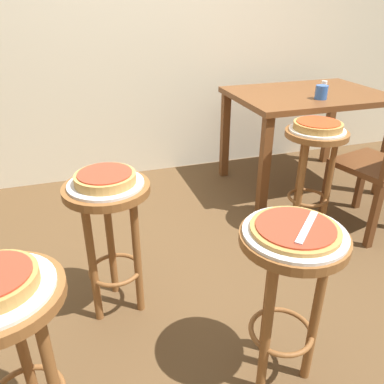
# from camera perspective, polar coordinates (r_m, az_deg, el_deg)

# --- Properties ---
(ground_plane) EXTENTS (6.00, 6.00, 0.00)m
(ground_plane) POSITION_cam_1_polar(r_m,az_deg,el_deg) (2.12, 2.42, -13.65)
(ground_plane) COLOR brown
(stool_foreground) EXTENTS (0.37, 0.37, 0.66)m
(stool_foreground) POSITION_cam_1_polar(r_m,az_deg,el_deg) (1.45, 13.93, -11.80)
(stool_foreground) COLOR brown
(stool_foreground) RESTS_ON ground_plane
(serving_plate_foreground) EXTENTS (0.35, 0.35, 0.01)m
(serving_plate_foreground) POSITION_cam_1_polar(r_m,az_deg,el_deg) (1.35, 14.76, -5.80)
(serving_plate_foreground) COLOR silver
(serving_plate_foreground) RESTS_ON stool_foreground
(pizza_foreground) EXTENTS (0.30, 0.30, 0.02)m
(pizza_foreground) POSITION_cam_1_polar(r_m,az_deg,el_deg) (1.34, 14.84, -5.22)
(pizza_foreground) COLOR #B78442
(pizza_foreground) RESTS_ON serving_plate_foreground
(stool_middle) EXTENTS (0.37, 0.37, 0.66)m
(stool_middle) POSITION_cam_1_polar(r_m,az_deg,el_deg) (1.32, -25.21, -18.67)
(stool_middle) COLOR brown
(stool_middle) RESTS_ON ground_plane
(stool_leftside) EXTENTS (0.37, 0.37, 0.66)m
(stool_leftside) POSITION_cam_1_polar(r_m,az_deg,el_deg) (1.76, -11.90, -4.14)
(stool_leftside) COLOR brown
(stool_leftside) RESTS_ON ground_plane
(serving_plate_leftside) EXTENTS (0.32, 0.32, 0.01)m
(serving_plate_leftside) POSITION_cam_1_polar(r_m,az_deg,el_deg) (1.68, -12.47, 1.15)
(serving_plate_leftside) COLOR silver
(serving_plate_leftside) RESTS_ON stool_leftside
(pizza_leftside) EXTENTS (0.26, 0.26, 0.05)m
(pizza_leftside) POSITION_cam_1_polar(r_m,az_deg,el_deg) (1.67, -12.57, 2.03)
(pizza_leftside) COLOR tan
(pizza_leftside) RESTS_ON serving_plate_leftside
(stool_rear) EXTENTS (0.37, 0.37, 0.66)m
(stool_rear) POSITION_cam_1_polar(r_m,az_deg,el_deg) (2.49, 17.26, 4.68)
(stool_rear) COLOR brown
(stool_rear) RESTS_ON ground_plane
(serving_plate_rear) EXTENTS (0.33, 0.33, 0.01)m
(serving_plate_rear) POSITION_cam_1_polar(r_m,az_deg,el_deg) (2.43, 17.83, 8.61)
(serving_plate_rear) COLOR white
(serving_plate_rear) RESTS_ON stool_rear
(pizza_rear) EXTENTS (0.28, 0.28, 0.05)m
(pizza_rear) POSITION_cam_1_polar(r_m,az_deg,el_deg) (2.43, 17.93, 9.25)
(pizza_rear) COLOR #B78442
(pizza_rear) RESTS_ON serving_plate_rear
(dining_table) EXTENTS (1.10, 0.79, 0.74)m
(dining_table) POSITION_cam_1_polar(r_m,az_deg,el_deg) (3.09, 16.38, 11.92)
(dining_table) COLOR brown
(dining_table) RESTS_ON ground_plane
(cup_near_edge) EXTENTS (0.08, 0.08, 0.09)m
(cup_near_edge) POSITION_cam_1_polar(r_m,az_deg,el_deg) (2.87, 18.37, 13.66)
(cup_near_edge) COLOR #3360B2
(cup_near_edge) RESTS_ON dining_table
(condiment_shaker) EXTENTS (0.04, 0.04, 0.09)m
(condiment_shaker) POSITION_cam_1_polar(r_m,az_deg,el_deg) (3.07, 18.69, 14.34)
(condiment_shaker) COLOR white
(condiment_shaker) RESTS_ON dining_table
(pizza_server_knife) EXTENTS (0.18, 0.17, 0.01)m
(pizza_server_knife) POSITION_cam_1_polar(r_m,az_deg,el_deg) (1.34, 16.45, -4.90)
(pizza_server_knife) COLOR silver
(pizza_server_knife) RESTS_ON pizza_foreground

